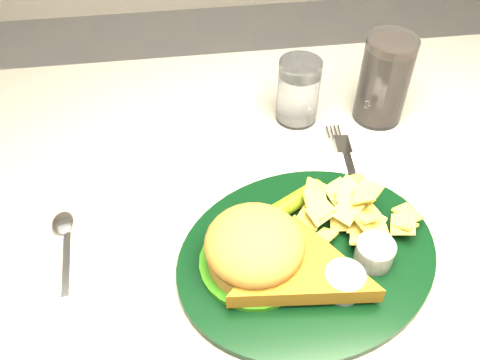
{
  "coord_description": "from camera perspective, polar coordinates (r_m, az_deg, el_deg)",
  "views": [
    {
      "loc": [
        -0.1,
        -0.49,
        1.32
      ],
      "look_at": [
        -0.03,
        0.01,
        0.8
      ],
      "focal_mm": 40.0,
      "sensor_mm": 36.0,
      "label": 1
    }
  ],
  "objects": [
    {
      "name": "cola_glass",
      "position": [
        0.89,
        15.13,
        10.27
      ],
      "size": [
        0.1,
        0.1,
        0.15
      ],
      "primitive_type": "cylinder",
      "rotation": [
        0.0,
        0.0,
        -0.38
      ],
      "color": "black",
      "rests_on": "table"
    },
    {
      "name": "fork_napkin",
      "position": [
        0.8,
        11.97,
        -0.06
      ],
      "size": [
        0.15,
        0.19,
        0.01
      ],
      "primitive_type": null,
      "rotation": [
        0.0,
        0.0,
        -0.09
      ],
      "color": "white",
      "rests_on": "table"
    },
    {
      "name": "spoon",
      "position": [
        0.72,
        -18.06,
        -8.37
      ],
      "size": [
        0.05,
        0.14,
        0.01
      ],
      "primitive_type": null,
      "rotation": [
        0.0,
        0.0,
        0.06
      ],
      "color": "silver",
      "rests_on": "table"
    },
    {
      "name": "table",
      "position": [
        1.06,
        1.93,
        -16.38
      ],
      "size": [
        1.2,
        0.8,
        0.75
      ],
      "primitive_type": null,
      "color": "gray",
      "rests_on": "ground"
    },
    {
      "name": "water_glass",
      "position": [
        0.87,
        6.24,
        9.42
      ],
      "size": [
        0.08,
        0.08,
        0.11
      ],
      "primitive_type": "cylinder",
      "rotation": [
        0.0,
        0.0,
        -0.27
      ],
      "color": "silver",
      "rests_on": "table"
    },
    {
      "name": "dinner_plate",
      "position": [
        0.67,
        7.45,
        -6.33
      ],
      "size": [
        0.42,
        0.39,
        0.08
      ],
      "primitive_type": null,
      "rotation": [
        0.0,
        0.0,
        0.35
      ],
      "color": "black",
      "rests_on": "table"
    }
  ]
}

